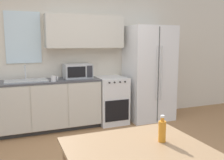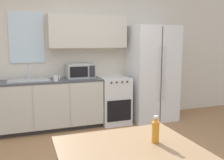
{
  "view_description": "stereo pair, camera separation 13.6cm",
  "coord_description": "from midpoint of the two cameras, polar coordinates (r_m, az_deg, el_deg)",
  "views": [
    {
      "loc": [
        -1.01,
        -2.7,
        1.58
      ],
      "look_at": [
        0.28,
        0.52,
        1.05
      ],
      "focal_mm": 40.0,
      "sensor_mm": 36.0,
      "label": 1
    },
    {
      "loc": [
        -0.89,
        -2.75,
        1.58
      ],
      "look_at": [
        0.28,
        0.52,
        1.05
      ],
      "focal_mm": 40.0,
      "sensor_mm": 36.0,
      "label": 2
    }
  ],
  "objects": [
    {
      "name": "wall_back",
      "position": [
        4.91,
        -10.38,
        6.53
      ],
      "size": [
        12.0,
        0.38,
        2.7
      ],
      "color": "beige",
      "rests_on": "ground_plane"
    },
    {
      "name": "kitchen_counter",
      "position": [
        4.67,
        -15.31,
        -5.5
      ],
      "size": [
        1.88,
        0.6,
        0.91
      ],
      "color": "#333333",
      "rests_on": "ground_plane"
    },
    {
      "name": "oven_range",
      "position": [
        4.93,
        -1.07,
        -4.56
      ],
      "size": [
        0.55,
        0.66,
        0.9
      ],
      "color": "white",
      "rests_on": "ground_plane"
    },
    {
      "name": "refrigerator",
      "position": [
        5.15,
        7.67,
        1.56
      ],
      "size": [
        0.9,
        0.76,
        1.9
      ],
      "color": "white",
      "rests_on": "ground_plane"
    },
    {
      "name": "kitchen_sink",
      "position": [
        4.57,
        -19.85,
        -0.08
      ],
      "size": [
        0.71,
        0.4,
        0.27
      ],
      "color": "#B7BABC",
      "rests_on": "kitchen_counter"
    },
    {
      "name": "microwave",
      "position": [
        4.75,
        -8.69,
        2.09
      ],
      "size": [
        0.51,
        0.37,
        0.27
      ],
      "color": "#B7BABC",
      "rests_on": "kitchen_counter"
    },
    {
      "name": "coffee_mug",
      "position": [
        4.4,
        -14.0,
        0.3
      ],
      "size": [
        0.12,
        0.08,
        0.1
      ],
      "color": "white",
      "rests_on": "kitchen_counter"
    },
    {
      "name": "dining_table",
      "position": [
        2.08,
        3.9,
        -17.87
      ],
      "size": [
        1.1,
        0.92,
        0.76
      ],
      "color": "#997551",
      "rests_on": "ground_plane"
    },
    {
      "name": "drink_bottle",
      "position": [
        2.14,
        9.56,
        -11.36
      ],
      "size": [
        0.06,
        0.06,
        0.23
      ],
      "color": "orange",
      "rests_on": "dining_table"
    }
  ]
}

